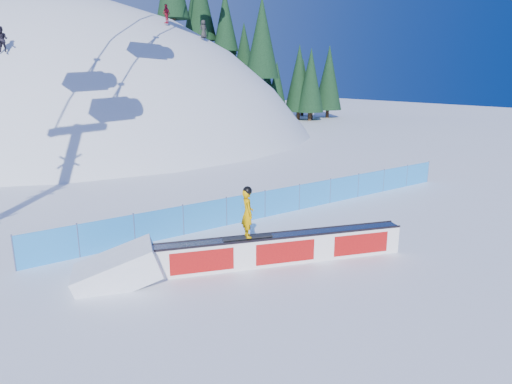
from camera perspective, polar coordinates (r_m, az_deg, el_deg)
ground at (r=17.86m, az=12.41°, el=-6.07°), size 160.00×160.00×0.00m
snow_hill at (r=59.67m, az=-20.47°, el=-10.44°), size 64.00×64.00×64.00m
treeline at (r=64.35m, az=1.73°, el=16.48°), size 27.04×12.38×21.40m
safety_fence at (r=20.79m, az=3.33°, el=-1.09°), size 22.05×0.05×1.30m
rail_box at (r=15.41m, az=3.37°, el=-7.09°), size 8.24×3.40×1.02m
snow_ramp at (r=14.85m, az=-16.82°, el=-10.69°), size 3.04×2.44×1.65m
snowboarder at (r=14.62m, az=-1.07°, el=-2.61°), size 1.65×0.83×1.72m
distant_skiers at (r=43.32m, az=-18.30°, el=20.54°), size 18.66×10.86×7.12m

